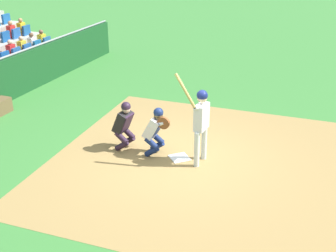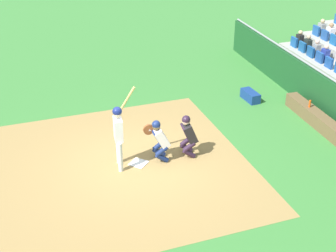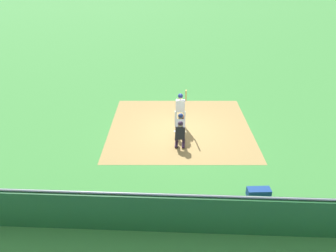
{
  "view_description": "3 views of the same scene",
  "coord_description": "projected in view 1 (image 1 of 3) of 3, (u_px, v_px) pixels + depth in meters",
  "views": [
    {
      "loc": [
        8.94,
        3.35,
        5.16
      ],
      "look_at": [
        0.07,
        -0.27,
        0.85
      ],
      "focal_mm": 47.55,
      "sensor_mm": 36.0,
      "label": 1
    },
    {
      "loc": [
        -11.21,
        2.58,
        7.3
      ],
      "look_at": [
        -0.34,
        -0.76,
        1.25
      ],
      "focal_mm": 51.93,
      "sensor_mm": 36.0,
      "label": 2
    },
    {
      "loc": [
        0.07,
        -14.1,
        7.64
      ],
      "look_at": [
        -0.54,
        -1.02,
        0.83
      ],
      "focal_mm": 34.29,
      "sensor_mm": 36.0,
      "label": 3
    }
  ],
  "objects": [
    {
      "name": "ground_plane",
      "position": [
        180.0,
        158.0,
        10.82
      ],
      "size": [
        160.0,
        160.0,
        0.0
      ],
      "primitive_type": "plane",
      "color": "#397C35"
    },
    {
      "name": "infield_dirt_patch",
      "position": [
        199.0,
        162.0,
        10.64
      ],
      "size": [
        7.44,
        7.2,
        0.01
      ],
      "primitive_type": "cube",
      "rotation": [
        0.0,
        0.0,
        0.05
      ],
      "color": "#9C7C48",
      "rests_on": "ground_plane"
    },
    {
      "name": "home_plate_marker",
      "position": [
        180.0,
        158.0,
        10.81
      ],
      "size": [
        0.62,
        0.62,
        0.02
      ],
      "primitive_type": "cube",
      "rotation": [
        0.0,
        0.0,
        0.79
      ],
      "color": "white",
      "rests_on": "infield_dirt_patch"
    },
    {
      "name": "batter_at_plate",
      "position": [
        201.0,
        118.0,
        10.16
      ],
      "size": [
        0.59,
        0.7,
        2.24
      ],
      "color": "silver",
      "rests_on": "ground_plane"
    },
    {
      "name": "catcher_crouching",
      "position": [
        156.0,
        129.0,
        10.7
      ],
      "size": [
        0.47,
        0.71,
        1.27
      ],
      "color": "navy",
      "rests_on": "ground_plane"
    },
    {
      "name": "home_plate_umpire",
      "position": [
        124.0,
        123.0,
        11.01
      ],
      "size": [
        0.49,
        0.49,
        1.29
      ],
      "color": "#2B1A2E",
      "rests_on": "ground_plane"
    }
  ]
}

